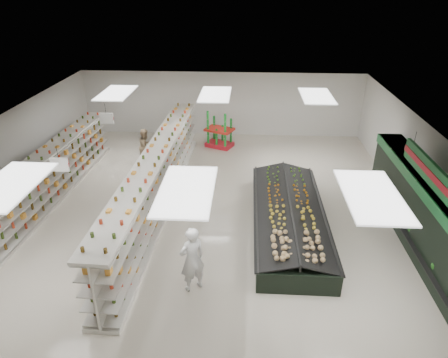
# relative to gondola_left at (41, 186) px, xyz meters

# --- Properties ---
(floor) EXTENTS (16.00, 16.00, 0.00)m
(floor) POSITION_rel_gondola_left_xyz_m (5.80, -0.26, -0.84)
(floor) COLOR beige
(floor) RESTS_ON ground
(ceiling) EXTENTS (14.00, 16.00, 0.02)m
(ceiling) POSITION_rel_gondola_left_xyz_m (5.80, -0.26, 2.36)
(ceiling) COLOR white
(ceiling) RESTS_ON wall_back
(wall_back) EXTENTS (14.00, 0.02, 3.20)m
(wall_back) POSITION_rel_gondola_left_xyz_m (5.80, 7.74, 0.76)
(wall_back) COLOR silver
(wall_back) RESTS_ON floor
(wall_right) EXTENTS (0.02, 16.00, 3.20)m
(wall_right) POSITION_rel_gondola_left_xyz_m (12.80, -0.26, 0.76)
(wall_right) COLOR silver
(wall_right) RESTS_ON floor
(produce_wall_case) EXTENTS (0.93, 8.00, 2.20)m
(produce_wall_case) POSITION_rel_gondola_left_xyz_m (12.33, -1.76, 0.40)
(produce_wall_case) COLOR black
(produce_wall_case) RESTS_ON floor
(aisle_sign_near) EXTENTS (0.52, 0.06, 0.75)m
(aisle_sign_near) POSITION_rel_gondola_left_xyz_m (2.00, -2.26, 1.91)
(aisle_sign_near) COLOR white
(aisle_sign_near) RESTS_ON ceiling
(aisle_sign_far) EXTENTS (0.52, 0.06, 0.75)m
(aisle_sign_far) POSITION_rel_gondola_left_xyz_m (2.00, 1.74, 1.91)
(aisle_sign_far) COLOR white
(aisle_sign_far) RESTS_ON ceiling
(hortifruti_banner) EXTENTS (0.12, 3.20, 0.95)m
(hortifruti_banner) POSITION_rel_gondola_left_xyz_m (12.05, -1.76, 1.81)
(hortifruti_banner) COLOR #1B6731
(hortifruti_banner) RESTS_ON ceiling
(gondola_left) EXTENTS (1.23, 10.61, 1.84)m
(gondola_left) POSITION_rel_gondola_left_xyz_m (0.00, 0.00, 0.00)
(gondola_left) COLOR silver
(gondola_left) RESTS_ON floor
(gondola_center) EXTENTS (1.19, 11.78, 2.04)m
(gondola_center) POSITION_rel_gondola_left_xyz_m (4.02, 0.36, 0.09)
(gondola_center) COLOR silver
(gondola_center) RESTS_ON floor
(produce_island) EXTENTS (2.31, 6.34, 0.95)m
(produce_island) POSITION_rel_gondola_left_xyz_m (8.53, -0.80, -0.41)
(produce_island) COLOR black
(produce_island) RESTS_ON floor
(soda_endcap) EXTENTS (1.51, 1.30, 1.62)m
(soda_endcap) POSITION_rel_gondola_left_xyz_m (5.81, 6.03, -0.06)
(soda_endcap) COLOR red
(soda_endcap) RESTS_ON floor
(shopper_main) EXTENTS (0.82, 0.76, 1.88)m
(shopper_main) POSITION_rel_gondola_left_xyz_m (5.79, -3.85, 0.10)
(shopper_main) COLOR white
(shopper_main) RESTS_ON floor
(shopper_background) EXTENTS (0.63, 0.84, 1.56)m
(shopper_background) POSITION_rel_gondola_left_xyz_m (2.75, 3.94, -0.06)
(shopper_background) COLOR #9D8361
(shopper_background) RESTS_ON floor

